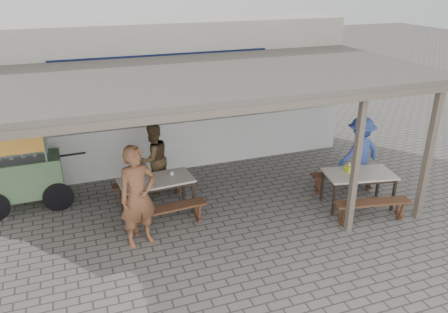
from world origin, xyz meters
name	(u,v)px	position (x,y,z in m)	size (l,w,h in m)	color
ground	(217,228)	(0.00, 0.00, 0.00)	(60.00, 60.00, 0.00)	#67635D
back_wall	(169,96)	(0.00, 3.58, 1.72)	(9.00, 1.28, 3.50)	beige
warung_roof	(201,78)	(0.02, 0.90, 2.71)	(9.00, 4.21, 2.81)	#5C554E
table_left	(156,183)	(-0.93, 0.96, 0.67)	(1.49, 0.83, 0.75)	beige
bench_left_street	(167,213)	(-0.88, 0.31, 0.34)	(1.56, 0.39, 0.45)	brown
bench_left_wall	(149,185)	(-0.98, 1.61, 0.34)	(1.56, 0.39, 0.45)	brown
table_right	(359,176)	(3.04, -0.17, 0.67)	(1.51, 1.00, 0.75)	beige
bench_right_street	(372,206)	(2.92, -0.82, 0.34)	(1.52, 0.56, 0.45)	brown
bench_right_wall	(344,177)	(3.17, 0.48, 0.34)	(1.52, 0.56, 0.45)	brown
vendor_cart	(21,166)	(-3.43, 2.12, 0.93)	(2.15, 0.86, 1.71)	#6B8C5D
patron_street_side	(138,197)	(-1.44, 0.01, 0.94)	(0.68, 0.45, 1.87)	brown
patron_wall_side	(154,159)	(-0.78, 1.95, 0.78)	(0.76, 0.59, 1.56)	brown
patron_right_table	(359,152)	(3.63, 0.65, 0.82)	(1.06, 0.61, 1.63)	#3B55AE
tissue_box	(349,169)	(2.88, -0.03, 0.82)	(0.14, 0.14, 0.14)	#CAD122
donation_box	(354,167)	(3.04, 0.01, 0.80)	(0.16, 0.11, 0.11)	#377936
condiment_jar	(172,173)	(-0.58, 1.07, 0.79)	(0.07, 0.07, 0.08)	silver
condiment_bowl	(139,178)	(-1.25, 1.08, 0.78)	(0.22, 0.22, 0.05)	white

